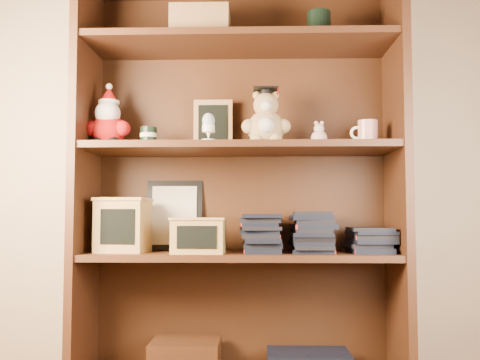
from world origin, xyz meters
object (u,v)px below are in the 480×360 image
(bookcase, at_px, (240,192))
(teacher_mug, at_px, (367,133))
(grad_teddy_bear, at_px, (266,123))
(treats_box, at_px, (123,225))

(bookcase, bearing_deg, teacher_mug, -6.02)
(grad_teddy_bear, xyz_separation_m, teacher_mug, (0.38, 0.01, -0.04))
(teacher_mug, xyz_separation_m, treats_box, (-0.91, -0.00, -0.34))
(teacher_mug, bearing_deg, treats_box, -179.95)
(grad_teddy_bear, bearing_deg, treats_box, 179.37)
(grad_teddy_bear, bearing_deg, bookcase, 150.29)
(teacher_mug, bearing_deg, grad_teddy_bear, -178.98)
(bookcase, xyz_separation_m, grad_teddy_bear, (0.10, -0.06, 0.26))
(bookcase, xyz_separation_m, treats_box, (-0.44, -0.05, -0.13))
(grad_teddy_bear, distance_m, treats_box, 0.66)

